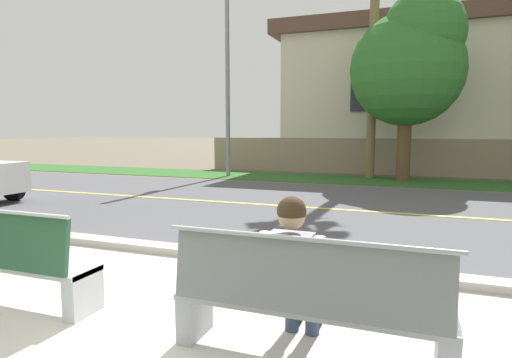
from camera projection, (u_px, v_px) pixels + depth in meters
ground_plane at (319, 198)px, 11.01m from camera, size 140.00×140.00×0.00m
sidewalk_pavement at (145, 320)px, 3.94m from camera, size 44.00×3.60×0.01m
curb_edge at (230, 256)px, 5.75m from camera, size 44.00×0.30×0.11m
street_asphalt at (305, 207)px, 9.62m from camera, size 52.00×8.00×0.01m
road_centre_line at (305, 207)px, 9.62m from camera, size 48.00×0.14×0.01m
far_verge_grass at (345, 179)px, 14.96m from camera, size 48.00×2.80×0.02m
bench_right at (306, 303)px, 3.17m from camera, size 2.09×0.48×1.01m
seated_person_grey at (294, 267)px, 3.35m from camera, size 0.52×0.68×1.25m
streetlamp at (230, 62)px, 15.76m from camera, size 0.24×2.10×7.45m
shade_tree_far_left at (411, 61)px, 14.03m from camera, size 3.72×3.72×6.14m
garden_wall at (365, 156)px, 16.88m from camera, size 13.00×0.36×1.40m
house_across_street at (439, 97)px, 18.63m from camera, size 13.50×6.91×6.22m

